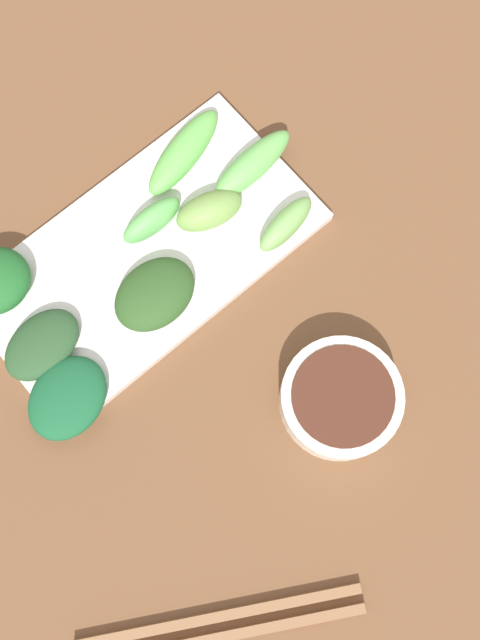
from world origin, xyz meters
The scene contains 12 objects.
tabletop centered at (0.00, 0.00, 0.01)m, with size 2.10×2.10×0.02m, color brown.
sauce_bowl centered at (-0.11, -0.02, 0.04)m, with size 0.10×0.10×0.04m.
serving_plate centered at (0.10, 0.02, 0.03)m, with size 0.16×0.30×0.01m, color white.
broccoli_stalk_0 centered at (0.14, -0.06, 0.04)m, with size 0.03×0.10×0.02m, color #65BA51.
broccoli_leafy_1 centered at (0.06, 0.04, 0.04)m, with size 0.06×0.08×0.03m, color #2B4F21.
broccoli_leafy_2 centered at (0.04, 0.15, 0.04)m, with size 0.06×0.07×0.02m, color #185630.
broccoli_stalk_4 centered at (0.10, -0.10, 0.05)m, with size 0.03×0.09×0.03m, color #69B858.
broccoli_stalk_5 centered at (0.11, 0.00, 0.05)m, with size 0.02×0.06×0.03m, color #61B758.
broccoli_stalk_6 centered at (0.09, -0.04, 0.05)m, with size 0.03×0.06×0.03m, color #749F4B.
broccoli_stalk_7 centered at (0.03, -0.09, 0.04)m, with size 0.02×0.06×0.03m, color #77B05B.
broccoli_leafy_8 centered at (0.09, 0.14, 0.04)m, with size 0.05×0.07×0.02m, color #274A28.
chopsticks centered at (-0.18, 0.17, 0.02)m, with size 0.13×0.21×0.01m.
Camera 1 is at (-0.12, 0.09, 0.63)m, focal length 40.36 mm.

